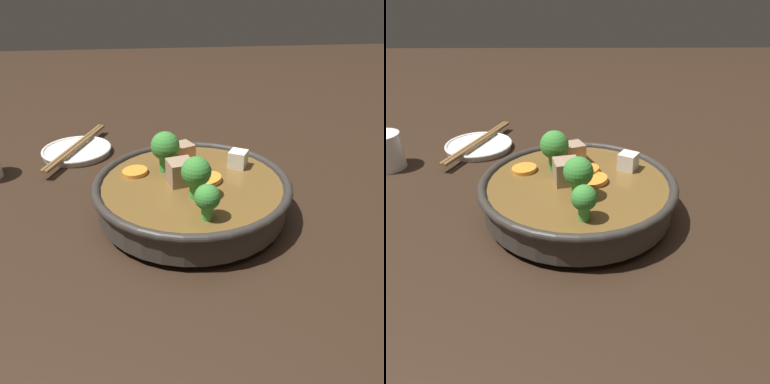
# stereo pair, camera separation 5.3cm
# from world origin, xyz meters

# --- Properties ---
(ground_plane) EXTENTS (3.00, 3.00, 0.00)m
(ground_plane) POSITION_xyz_m (0.00, 0.00, 0.00)
(ground_plane) COLOR black
(stirfry_bowl) EXTENTS (0.27, 0.27, 0.11)m
(stirfry_bowl) POSITION_xyz_m (0.00, 0.00, 0.04)
(stirfry_bowl) COLOR #38332D
(stirfry_bowl) RESTS_ON ground_plane
(side_saucer) EXTENTS (0.13, 0.13, 0.01)m
(side_saucer) POSITION_xyz_m (0.23, 0.19, 0.01)
(side_saucer) COLOR white
(side_saucer) RESTS_ON ground_plane
(chopsticks_pair) EXTENTS (0.22, 0.09, 0.01)m
(chopsticks_pair) POSITION_xyz_m (0.23, 0.19, 0.02)
(chopsticks_pair) COLOR olive
(chopsticks_pair) RESTS_ON side_saucer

